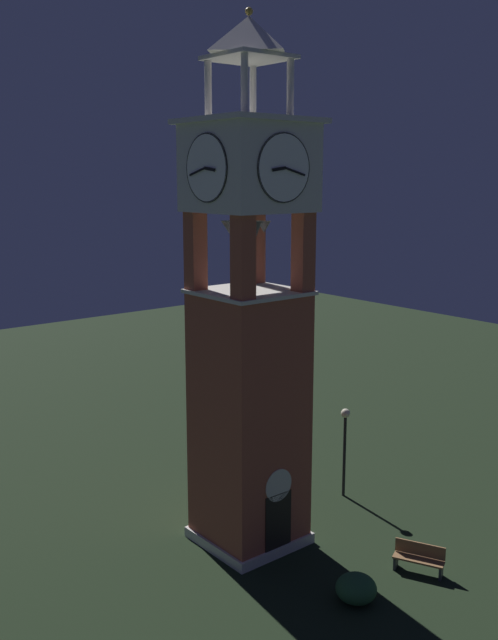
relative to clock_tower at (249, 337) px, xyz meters
name	(u,v)px	position (x,y,z in m)	size (l,w,h in m)	color
ground	(249,539)	(0.00, 0.00, -7.23)	(80.00, 80.00, 0.00)	black
clock_tower	(249,337)	(0.00, 0.00, 0.00)	(3.63, 3.63, 17.43)	#9E4C38
park_bench	(419,558)	(2.88, -5.05, -6.74)	(1.08, 1.63, 0.95)	brown
lamp_post	(345,435)	(5.12, 0.35, -4.71)	(0.36, 0.36, 3.60)	black
trash_bin	(218,483)	(1.41, 3.72, -6.83)	(0.52, 0.52, 0.80)	#2D2D33
shrub_near_entry	(356,588)	(0.12, -4.90, -6.80)	(1.23, 1.23, 0.85)	#28562D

